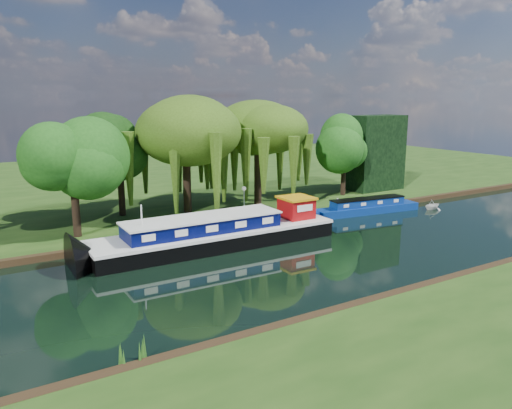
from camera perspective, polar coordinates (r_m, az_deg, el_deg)
ground at (r=33.99m, az=6.79°, el=-5.72°), size 120.00×120.00×0.00m
far_bank at (r=63.50m, az=-12.39°, el=2.74°), size 120.00×52.00×0.45m
dutch_barge at (r=35.52m, az=-4.36°, el=-3.31°), size 17.88×4.23×3.76m
narrowboat at (r=46.56m, az=12.59°, el=-0.30°), size 10.55×3.00×1.52m
red_dinghy at (r=33.76m, az=-16.09°, el=-6.26°), size 3.70×2.73×0.74m
white_cruiser at (r=49.90m, az=19.48°, el=-0.52°), size 2.01×1.75×1.04m
willow_left at (r=43.34m, az=-8.06°, el=8.17°), size 8.02×8.02×9.61m
willow_right at (r=46.31m, az=0.23°, el=7.83°), size 7.20×7.20×8.78m
tree_far_left at (r=37.65m, az=-20.31°, el=4.90°), size 5.13×5.13×8.27m
tree_far_mid at (r=43.45m, az=-15.39°, el=5.91°), size 4.87×4.87×7.97m
tree_far_right at (r=51.76m, az=10.07°, el=6.45°), size 4.34×4.34×7.10m
conifer_hedge at (r=55.78m, az=13.55°, el=5.78°), size 6.00×3.00×8.00m
lamppost at (r=42.12m, az=-1.37°, el=1.29°), size 0.36×0.36×2.56m
mooring_posts at (r=40.17m, az=-1.11°, el=-1.40°), size 19.16×0.16×1.00m
reeds_near at (r=33.76m, az=24.27°, el=-5.91°), size 33.70×1.50×1.10m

